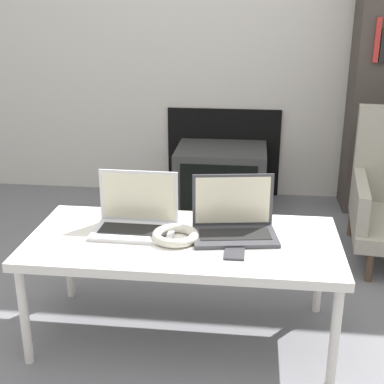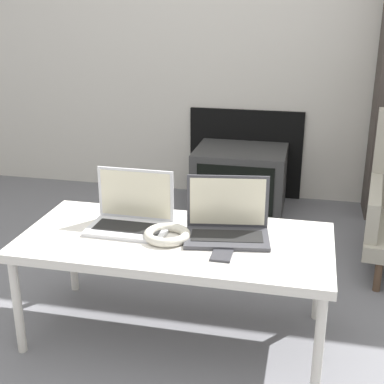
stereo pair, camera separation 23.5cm
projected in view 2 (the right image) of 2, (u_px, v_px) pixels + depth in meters
wall_back at (243, 7)px, 3.50m from camera, size 7.00×0.08×2.60m
table at (175, 246)px, 2.12m from camera, size 1.23×0.58×0.44m
laptop_left at (131, 215)px, 2.19m from camera, size 0.33×0.21×0.23m
laptop_right at (227, 223)px, 2.11m from camera, size 0.36×0.25×0.23m
headphones at (167, 235)px, 2.09m from camera, size 0.19×0.19×0.04m
phone at (223, 253)px, 1.97m from camera, size 0.08×0.13×0.01m
tv at (240, 178)px, 3.58m from camera, size 0.60×0.49×0.41m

